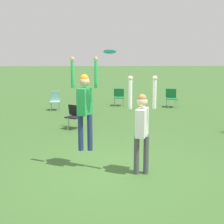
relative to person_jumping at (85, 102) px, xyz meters
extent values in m
plane|color=#3D662D|center=(0.53, -0.16, -1.55)|extent=(120.00, 120.00, 0.00)
cylinder|color=navy|center=(-0.11, 0.00, -0.72)|extent=(0.12, 0.12, 0.85)
cylinder|color=navy|center=(0.11, 0.00, -0.72)|extent=(0.12, 0.12, 0.85)
cube|color=green|center=(0.00, 0.00, 0.01)|extent=(0.35, 0.51, 0.60)
sphere|color=tan|center=(0.00, 0.00, 0.46)|extent=(0.23, 0.23, 0.23)
sphere|color=orange|center=(0.00, 0.00, 0.52)|extent=(0.20, 0.20, 0.20)
cylinder|color=green|center=(-0.26, 0.00, 0.63)|extent=(0.08, 0.08, 0.64)
sphere|color=tan|center=(-0.26, 0.00, 0.95)|extent=(0.10, 0.10, 0.10)
cylinder|color=green|center=(0.26, 0.00, 0.63)|extent=(0.08, 0.08, 0.64)
sphere|color=tan|center=(0.26, 0.00, 0.95)|extent=(0.10, 0.10, 0.10)
cylinder|color=#4C4C51|center=(1.13, -0.47, -1.12)|extent=(0.12, 0.12, 0.86)
cylinder|color=#4C4C51|center=(1.35, -0.47, -1.12)|extent=(0.12, 0.12, 0.86)
cube|color=white|center=(1.24, -0.47, -0.39)|extent=(0.35, 0.51, 0.61)
sphere|color=beige|center=(1.24, -0.47, 0.06)|extent=(0.23, 0.23, 0.23)
sphere|color=olive|center=(1.24, -0.47, 0.12)|extent=(0.20, 0.20, 0.20)
cylinder|color=white|center=(0.98, -0.47, 0.24)|extent=(0.08, 0.08, 0.65)
sphere|color=beige|center=(0.98, -0.47, 0.56)|extent=(0.10, 0.10, 0.10)
cylinder|color=white|center=(1.50, -0.47, 0.24)|extent=(0.08, 0.08, 0.65)
sphere|color=beige|center=(1.50, -0.47, 0.56)|extent=(0.10, 0.10, 0.10)
cylinder|color=#2D9EDB|center=(0.56, -0.34, 1.11)|extent=(0.27, 0.27, 0.09)
cylinder|color=gray|center=(-1.87, 7.37, -1.34)|extent=(0.02, 0.02, 0.42)
cylinder|color=gray|center=(-1.49, 7.37, -1.34)|extent=(0.02, 0.02, 0.42)
cylinder|color=gray|center=(-1.87, 7.75, -1.34)|extent=(0.02, 0.02, 0.42)
cylinder|color=gray|center=(-1.49, 7.75, -1.34)|extent=(0.02, 0.02, 0.42)
cube|color=#8CC6C1|center=(-1.68, 7.56, -1.15)|extent=(0.45, 0.45, 0.04)
cube|color=#8CC6C1|center=(-1.68, 7.76, -0.90)|extent=(0.45, 0.12, 0.47)
cylinder|color=gray|center=(-0.74, 3.60, -1.33)|extent=(0.02, 0.02, 0.44)
cylinder|color=gray|center=(-0.33, 3.60, -1.33)|extent=(0.02, 0.02, 0.44)
cylinder|color=gray|center=(-0.74, 4.02, -1.33)|extent=(0.02, 0.02, 0.44)
cylinder|color=gray|center=(-0.33, 4.02, -1.33)|extent=(0.02, 0.02, 0.44)
cube|color=black|center=(-0.53, 3.81, -1.13)|extent=(0.67, 0.67, 0.04)
cube|color=black|center=(-0.53, 4.04, -0.92)|extent=(0.46, 0.36, 0.38)
cylinder|color=gray|center=(1.20, 8.45, -1.33)|extent=(0.02, 0.02, 0.44)
cylinder|color=gray|center=(1.64, 8.45, -1.33)|extent=(0.02, 0.02, 0.44)
cylinder|color=gray|center=(1.20, 8.89, -1.33)|extent=(0.02, 0.02, 0.44)
cylinder|color=gray|center=(1.64, 8.89, -1.33)|extent=(0.02, 0.02, 0.44)
cube|color=#1E753D|center=(1.42, 8.67, -1.13)|extent=(0.58, 0.58, 0.04)
cube|color=#1E753D|center=(1.42, 8.91, -0.90)|extent=(0.52, 0.18, 0.42)
cylinder|color=gray|center=(-0.60, 6.38, -1.36)|extent=(0.02, 0.02, 0.39)
cylinder|color=gray|center=(-0.16, 6.38, -1.36)|extent=(0.02, 0.02, 0.39)
cylinder|color=gray|center=(-0.60, 6.82, -1.36)|extent=(0.02, 0.02, 0.39)
cylinder|color=gray|center=(-0.16, 6.82, -1.36)|extent=(0.02, 0.02, 0.39)
cube|color=#235193|center=(-0.38, 6.60, -1.18)|extent=(0.64, 0.64, 0.04)
cube|color=#235193|center=(-0.38, 6.84, -0.99)|extent=(0.53, 0.24, 0.36)
cylinder|color=gray|center=(3.78, 7.88, -1.33)|extent=(0.02, 0.02, 0.44)
cylinder|color=gray|center=(4.21, 7.88, -1.33)|extent=(0.02, 0.02, 0.44)
cylinder|color=gray|center=(3.78, 8.32, -1.33)|extent=(0.02, 0.02, 0.44)
cylinder|color=gray|center=(4.21, 8.32, -1.33)|extent=(0.02, 0.02, 0.44)
cube|color=#1E753D|center=(4.00, 8.10, -1.13)|extent=(0.65, 0.65, 0.04)
cube|color=#1E753D|center=(4.00, 8.34, -0.88)|extent=(0.52, 0.27, 0.46)
camera|label=1|loc=(0.26, -6.98, 1.07)|focal=50.00mm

